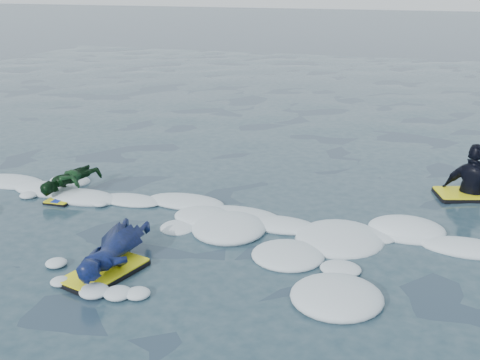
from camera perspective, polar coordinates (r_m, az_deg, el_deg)
name	(u,v)px	position (r m, az deg, el deg)	size (l,w,h in m)	color
ground	(194,256)	(7.99, -4.38, -7.18)	(120.00, 120.00, 0.00)	#18263A
foam_band	(221,226)	(8.86, -1.84, -4.40)	(12.00, 3.10, 0.30)	white
prone_woman_unit	(113,252)	(7.74, -11.97, -6.68)	(0.85, 1.68, 0.42)	black
prone_child_unit	(71,183)	(10.40, -15.77, -0.28)	(0.86, 1.21, 0.42)	black
waiting_rider_unit	(472,195)	(10.70, 21.13, -1.37)	(1.32, 0.98, 1.76)	black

